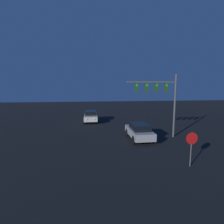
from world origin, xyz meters
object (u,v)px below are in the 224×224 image
(car_near, at_px, (139,131))
(stop_sign, at_px, (192,143))
(car_far, at_px, (91,116))
(traffic_signal_mast, at_px, (160,94))

(car_near, xyz_separation_m, stop_sign, (1.56, -5.72, 0.68))
(car_near, distance_m, car_far, 9.93)
(traffic_signal_mast, relative_size, stop_sign, 2.82)
(traffic_signal_mast, distance_m, stop_sign, 6.78)
(car_near, distance_m, stop_sign, 5.96)
(car_far, distance_m, traffic_signal_mast, 11.12)
(stop_sign, bearing_deg, traffic_signal_mast, 85.58)
(car_far, bearing_deg, traffic_signal_mast, 127.92)
(car_far, bearing_deg, stop_sign, 112.82)
(traffic_signal_mast, xyz_separation_m, stop_sign, (-0.48, -6.19, -2.71))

